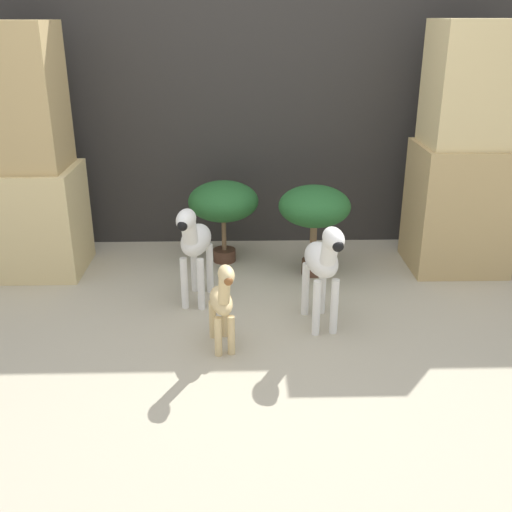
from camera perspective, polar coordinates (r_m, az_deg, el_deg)
name	(u,v)px	position (r m, az deg, el deg)	size (l,w,h in m)	color
ground_plane	(250,352)	(3.06, -0.54, -9.11)	(14.00, 14.00, 0.00)	#B2A88E
wall_back	(246,89)	(4.27, -0.94, 15.59)	(6.40, 0.08, 2.20)	#2D2B28
rock_pillar_left	(26,164)	(4.04, -21.02, 8.16)	(0.60, 0.53, 1.55)	#DBC184
rock_pillar_right	(465,158)	(4.05, 19.29, 8.76)	(0.60, 0.53, 1.56)	tan
zebra_right	(323,262)	(3.14, 6.44, -0.54)	(0.21, 0.48, 0.62)	white
zebra_left	(194,242)	(3.41, -5.91, 1.37)	(0.22, 0.48, 0.62)	white
giraffe_figurine	(222,301)	(2.95, -3.22, -4.26)	(0.16, 0.39, 0.51)	#E0C184
potted_palm_front	(314,209)	(3.78, 5.59, 4.51)	(0.45, 0.45, 0.59)	#513323
potted_palm_back	(223,203)	(4.00, -3.13, 5.05)	(0.47, 0.47, 0.56)	#513323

